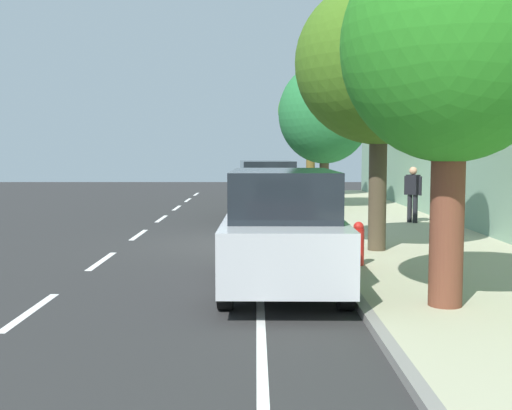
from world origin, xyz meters
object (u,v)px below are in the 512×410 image
at_px(parked_suv_green_mid, 267,189).
at_px(street_tree_corner, 311,112).
at_px(parked_suv_silver_second, 283,228).
at_px(pedestrian_on_phone, 413,191).
at_px(fire_hydrant, 359,243).
at_px(street_tree_near_cyclist, 452,49).
at_px(street_tree_mid_block, 380,64).
at_px(street_tree_far_end, 325,114).
at_px(cyclist_with_backpack, 312,206).
at_px(bicycle_at_curb, 301,232).

bearing_deg(parked_suv_green_mid, street_tree_corner, 76.52).
relative_size(parked_suv_silver_second, street_tree_corner, 0.85).
bearing_deg(pedestrian_on_phone, fire_hydrant, -111.28).
distance_m(parked_suv_green_mid, street_tree_corner, 10.47).
relative_size(street_tree_near_cyclist, street_tree_corner, 0.94).
distance_m(parked_suv_silver_second, street_tree_mid_block, 5.11).
bearing_deg(street_tree_mid_block, street_tree_corner, 90.00).
height_order(street_tree_far_end, pedestrian_on_phone, street_tree_far_end).
bearing_deg(pedestrian_on_phone, street_tree_far_end, 111.44).
bearing_deg(parked_suv_green_mid, cyclist_with_backpack, -81.94).
height_order(cyclist_with_backpack, street_tree_corner, street_tree_corner).
bearing_deg(fire_hydrant, bicycle_at_curb, 106.02).
relative_size(bicycle_at_curb, street_tree_near_cyclist, 0.32).
distance_m(cyclist_with_backpack, street_tree_far_end, 10.54).
bearing_deg(street_tree_far_end, cyclist_with_backpack, -97.81).
distance_m(pedestrian_on_phone, fire_hydrant, 7.87).
bearing_deg(street_tree_near_cyclist, cyclist_with_backpack, 103.24).
distance_m(bicycle_at_curb, street_tree_near_cyclist, 7.32).
height_order(cyclist_with_backpack, street_tree_near_cyclist, street_tree_near_cyclist).
height_order(bicycle_at_curb, street_tree_near_cyclist, street_tree_near_cyclist).
xyz_separation_m(street_tree_corner, pedestrian_on_phone, (2.14, -11.68, -3.15)).
height_order(street_tree_mid_block, street_tree_corner, street_tree_mid_block).
bearing_deg(parked_suv_green_mid, fire_hydrant, -80.18).
bearing_deg(street_tree_near_cyclist, fire_hydrant, 102.52).
distance_m(parked_suv_green_mid, pedestrian_on_phone, 4.89).
xyz_separation_m(bicycle_at_curb, pedestrian_on_phone, (3.74, 4.20, 0.73)).
height_order(parked_suv_green_mid, pedestrian_on_phone, parked_suv_green_mid).
bearing_deg(parked_suv_silver_second, street_tree_mid_block, 56.21).
bearing_deg(street_tree_near_cyclist, street_tree_far_end, 90.00).
height_order(cyclist_with_backpack, street_tree_far_end, street_tree_far_end).
height_order(parked_suv_silver_second, street_tree_corner, street_tree_corner).
relative_size(street_tree_mid_block, street_tree_corner, 1.05).
relative_size(parked_suv_green_mid, street_tree_mid_block, 0.82).
xyz_separation_m(parked_suv_silver_second, cyclist_with_backpack, (0.85, 4.15, 0.01)).
height_order(bicycle_at_curb, fire_hydrant, fire_hydrant).
bearing_deg(street_tree_corner, street_tree_far_end, -90.00).
relative_size(parked_suv_green_mid, bicycle_at_curb, 2.92).
bearing_deg(parked_suv_green_mid, parked_suv_silver_second, -89.52).
xyz_separation_m(parked_suv_green_mid, street_tree_far_end, (2.32, 3.45, 2.74)).
bearing_deg(street_tree_mid_block, bicycle_at_curb, 142.08).
distance_m(street_tree_corner, fire_hydrant, 19.36).
xyz_separation_m(cyclist_with_backpack, street_tree_far_end, (1.38, 10.08, 2.73)).
distance_m(cyclist_with_backpack, fire_hydrant, 2.80).
bearing_deg(fire_hydrant, parked_suv_green_mid, 99.82).
relative_size(street_tree_far_end, pedestrian_on_phone, 3.27).
bearing_deg(fire_hydrant, street_tree_near_cyclist, -77.48).
distance_m(parked_suv_silver_second, fire_hydrant, 2.17).
bearing_deg(street_tree_near_cyclist, pedestrian_on_phone, 78.50).
bearing_deg(bicycle_at_curb, pedestrian_on_phone, 48.29).
xyz_separation_m(parked_suv_silver_second, parked_suv_green_mid, (-0.09, 10.78, 0.00)).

